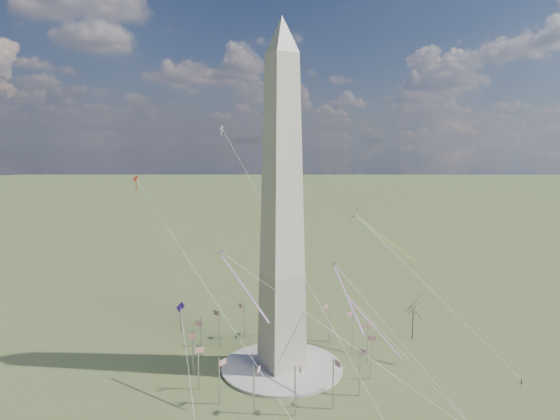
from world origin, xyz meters
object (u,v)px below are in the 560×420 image
washington_monument (282,209)px  kite_delta_black (358,216)px  tree_near (413,309)px  person_east (521,382)px

washington_monument → kite_delta_black: washington_monument is taller
washington_monument → kite_delta_black: bearing=10.9°
washington_monument → tree_near: washington_monument is taller
washington_monument → tree_near: size_ratio=6.76×
tree_near → kite_delta_black: kite_delta_black is taller
tree_near → washington_monument: bearing=177.0°
washington_monument → tree_near: bearing=-3.0°
person_east → kite_delta_black: bearing=-65.6°
washington_monument → person_east: 82.06m
washington_monument → kite_delta_black: 33.37m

